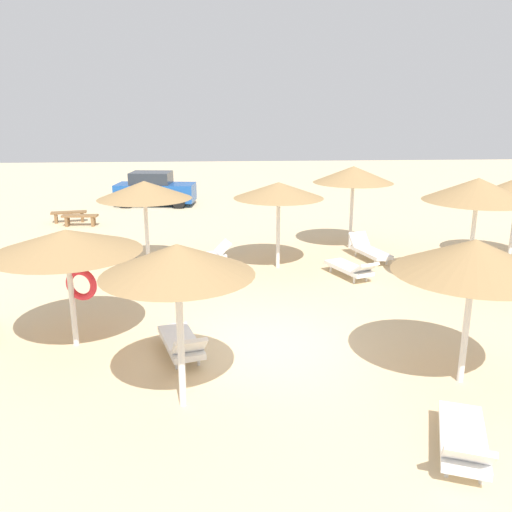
{
  "coord_description": "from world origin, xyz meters",
  "views": [
    {
      "loc": [
        -0.93,
        -10.2,
        4.94
      ],
      "look_at": [
        0.0,
        3.0,
        1.2
      ],
      "focal_mm": 37.16,
      "sensor_mm": 36.0,
      "label": 1
    }
  ],
  "objects_px": {
    "parasol_4": "(66,242)",
    "lounger_5": "(182,343)",
    "lounger_3": "(464,440)",
    "parasol_3": "(474,257)",
    "bench_0": "(80,218)",
    "parasol_1": "(144,190)",
    "parasol_2": "(279,190)",
    "lounger_0": "(369,250)",
    "lounger_2": "(351,268)",
    "parked_car": "(155,189)",
    "parasol_0": "(353,175)",
    "bench_1": "(69,215)",
    "parasol_6": "(478,190)",
    "lounger_1": "(203,255)",
    "parasol_5": "(177,260)"
  },
  "relations": [
    {
      "from": "parasol_4",
      "to": "lounger_5",
      "type": "relative_size",
      "value": 1.55
    },
    {
      "from": "lounger_3",
      "to": "lounger_5",
      "type": "relative_size",
      "value": 1.0
    },
    {
      "from": "parasol_3",
      "to": "bench_0",
      "type": "distance_m",
      "value": 17.63
    },
    {
      "from": "parasol_4",
      "to": "bench_0",
      "type": "xyz_separation_m",
      "value": [
        -2.84,
        12.0,
        -1.94
      ]
    },
    {
      "from": "parasol_1",
      "to": "parasol_3",
      "type": "xyz_separation_m",
      "value": [
        6.67,
        -7.5,
        -0.1
      ]
    },
    {
      "from": "parasol_2",
      "to": "parasol_3",
      "type": "distance_m",
      "value": 7.9
    },
    {
      "from": "lounger_0",
      "to": "lounger_2",
      "type": "height_order",
      "value": "lounger_0"
    },
    {
      "from": "bench_0",
      "to": "parked_car",
      "type": "height_order",
      "value": "parked_car"
    },
    {
      "from": "parasol_2",
      "to": "lounger_2",
      "type": "xyz_separation_m",
      "value": [
        2.06,
        -1.23,
        -2.15
      ]
    },
    {
      "from": "lounger_3",
      "to": "parasol_4",
      "type": "bearing_deg",
      "value": 146.74
    },
    {
      "from": "lounger_5",
      "to": "parked_car",
      "type": "relative_size",
      "value": 0.47
    },
    {
      "from": "parasol_0",
      "to": "lounger_5",
      "type": "relative_size",
      "value": 1.49
    },
    {
      "from": "parasol_1",
      "to": "parasol_4",
      "type": "distance_m",
      "value": 5.48
    },
    {
      "from": "parasol_2",
      "to": "parasol_4",
      "type": "distance_m",
      "value": 7.3
    },
    {
      "from": "bench_1",
      "to": "parked_car",
      "type": "relative_size",
      "value": 0.37
    },
    {
      "from": "parasol_1",
      "to": "bench_1",
      "type": "distance_m",
      "value": 8.88
    },
    {
      "from": "parasol_6",
      "to": "lounger_1",
      "type": "bearing_deg",
      "value": 159.39
    },
    {
      "from": "parasol_1",
      "to": "parked_car",
      "type": "distance_m",
      "value": 11.61
    },
    {
      "from": "lounger_3",
      "to": "bench_0",
      "type": "height_order",
      "value": "lounger_3"
    },
    {
      "from": "parasol_3",
      "to": "lounger_2",
      "type": "bearing_deg",
      "value": 94.93
    },
    {
      "from": "parasol_0",
      "to": "parasol_5",
      "type": "relative_size",
      "value": 1.03
    },
    {
      "from": "parasol_4",
      "to": "parasol_6",
      "type": "distance_m",
      "value": 10.53
    },
    {
      "from": "lounger_2",
      "to": "bench_1",
      "type": "distance_m",
      "value": 13.63
    },
    {
      "from": "parasol_0",
      "to": "lounger_3",
      "type": "xyz_separation_m",
      "value": [
        -1.25,
        -11.9,
        -2.33
      ]
    },
    {
      "from": "parasol_6",
      "to": "bench_0",
      "type": "height_order",
      "value": "parasol_6"
    },
    {
      "from": "parasol_3",
      "to": "parasol_6",
      "type": "relative_size",
      "value": 0.91
    },
    {
      "from": "parasol_2",
      "to": "bench_0",
      "type": "bearing_deg",
      "value": 139.55
    },
    {
      "from": "parasol_2",
      "to": "parasol_4",
      "type": "height_order",
      "value": "parasol_2"
    },
    {
      "from": "parasol_0",
      "to": "parasol_5",
      "type": "bearing_deg",
      "value": -117.91
    },
    {
      "from": "lounger_5",
      "to": "parasol_4",
      "type": "bearing_deg",
      "value": 162.27
    },
    {
      "from": "parasol_3",
      "to": "lounger_2",
      "type": "height_order",
      "value": "parasol_3"
    },
    {
      "from": "bench_1",
      "to": "lounger_0",
      "type": "bearing_deg",
      "value": -30.08
    },
    {
      "from": "parasol_5",
      "to": "lounger_1",
      "type": "bearing_deg",
      "value": 89.07
    },
    {
      "from": "lounger_2",
      "to": "bench_0",
      "type": "height_order",
      "value": "lounger_2"
    },
    {
      "from": "lounger_1",
      "to": "lounger_5",
      "type": "xyz_separation_m",
      "value": [
        -0.26,
        -6.59,
        0.0
      ]
    },
    {
      "from": "parasol_2",
      "to": "parasol_6",
      "type": "distance_m",
      "value": 5.64
    },
    {
      "from": "lounger_1",
      "to": "parasol_3",
      "type": "bearing_deg",
      "value": -57.98
    },
    {
      "from": "parasol_3",
      "to": "parked_car",
      "type": "relative_size",
      "value": 0.68
    },
    {
      "from": "parasol_0",
      "to": "bench_0",
      "type": "relative_size",
      "value": 1.95
    },
    {
      "from": "lounger_0",
      "to": "lounger_3",
      "type": "distance_m",
      "value": 10.51
    },
    {
      "from": "bench_1",
      "to": "parked_car",
      "type": "height_order",
      "value": "parked_car"
    },
    {
      "from": "lounger_5",
      "to": "parasol_6",
      "type": "bearing_deg",
      "value": 25.96
    },
    {
      "from": "lounger_2",
      "to": "parked_car",
      "type": "bearing_deg",
      "value": 119.56
    },
    {
      "from": "lounger_0",
      "to": "bench_0",
      "type": "relative_size",
      "value": 1.3
    },
    {
      "from": "lounger_1",
      "to": "parked_car",
      "type": "distance_m",
      "value": 11.34
    },
    {
      "from": "parasol_0",
      "to": "parasol_3",
      "type": "bearing_deg",
      "value": -91.6
    },
    {
      "from": "lounger_2",
      "to": "bench_1",
      "type": "relative_size",
      "value": 1.29
    },
    {
      "from": "parasol_0",
      "to": "lounger_5",
      "type": "distance_m",
      "value": 10.25
    },
    {
      "from": "parasol_0",
      "to": "parasol_1",
      "type": "bearing_deg",
      "value": -162.49
    },
    {
      "from": "parasol_5",
      "to": "lounger_5",
      "type": "distance_m",
      "value": 2.91
    }
  ]
}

